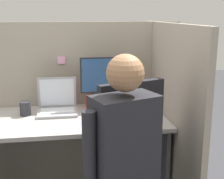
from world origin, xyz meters
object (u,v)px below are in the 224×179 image
object	(u,v)px
paper_box	(108,103)
laptop	(57,106)
stapler	(148,105)
carrot_toy	(104,120)
monitor	(108,77)
person	(123,160)
coffee_mug	(148,100)
pen_cup	(25,109)

from	to	relation	value
paper_box	laptop	xyz separation A→B (m)	(-0.41, -0.05, 0.01)
stapler	carrot_toy	world-z (taller)	stapler
stapler	carrot_toy	size ratio (longest dim) A/B	1.15
stapler	paper_box	bearing A→B (deg)	168.46
paper_box	carrot_toy	distance (m)	0.37
monitor	carrot_toy	size ratio (longest dim) A/B	3.31
monitor	person	size ratio (longest dim) A/B	0.34
paper_box	coffee_mug	distance (m)	0.35
paper_box	carrot_toy	world-z (taller)	paper_box
carrot_toy	pen_cup	xyz separation A→B (m)	(-0.58, 0.27, 0.03)
laptop	monitor	bearing A→B (deg)	7.58
person	carrot_toy	bearing A→B (deg)	91.56
paper_box	laptop	distance (m)	0.42
monitor	coffee_mug	xyz separation A→B (m)	(0.35, 0.02, -0.22)
laptop	pen_cup	bearing A→B (deg)	-171.83
person	coffee_mug	bearing A→B (deg)	68.25
laptop	paper_box	bearing A→B (deg)	7.19
stapler	pen_cup	distance (m)	0.98
stapler	coffee_mug	distance (m)	0.10
stapler	person	bearing A→B (deg)	-112.41
laptop	coffee_mug	size ratio (longest dim) A/B	3.26
monitor	coffee_mug	distance (m)	0.41
carrot_toy	pen_cup	world-z (taller)	pen_cup
monitor	coffee_mug	size ratio (longest dim) A/B	4.73
person	laptop	bearing A→B (deg)	110.42
monitor	carrot_toy	distance (m)	0.44
stapler	coffee_mug	bearing A→B (deg)	75.15
coffee_mug	paper_box	bearing A→B (deg)	-175.61
carrot_toy	person	xyz separation A→B (m)	(0.02, -0.64, -0.00)
person	paper_box	bearing A→B (deg)	86.59
carrot_toy	coffee_mug	size ratio (longest dim) A/B	1.43
monitor	laptop	bearing A→B (deg)	-172.42
paper_box	stapler	distance (m)	0.33
person	coffee_mug	distance (m)	1.11
person	coffee_mug	xyz separation A→B (m)	(0.41, 1.03, 0.02)
person	coffee_mug	size ratio (longest dim) A/B	13.95
stapler	coffee_mug	xyz separation A→B (m)	(0.02, 0.09, 0.02)
pen_cup	carrot_toy	bearing A→B (deg)	-25.00
paper_box	monitor	distance (m)	0.22
laptop	stapler	xyz separation A→B (m)	(0.74, -0.01, -0.02)
paper_box	laptop	size ratio (longest dim) A/B	1.15
carrot_toy	coffee_mug	bearing A→B (deg)	41.96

